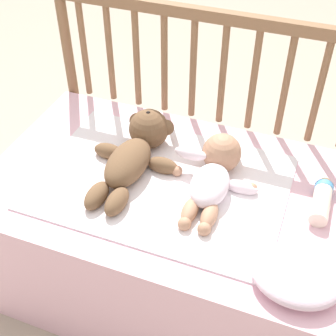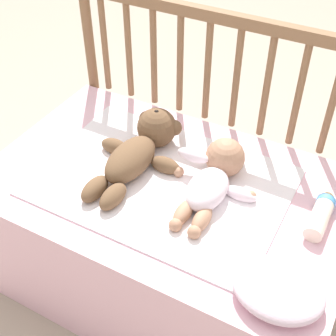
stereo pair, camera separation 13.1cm
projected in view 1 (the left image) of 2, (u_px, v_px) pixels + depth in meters
ground_plane at (168, 278)px, 1.66m from camera, size 12.00×12.00×0.00m
crib_mattress at (168, 235)px, 1.51m from camera, size 1.06×0.66×0.46m
crib_rail at (207, 86)px, 1.52m from camera, size 1.06×0.04×0.84m
blanket at (162, 182)px, 1.35m from camera, size 0.71×0.50×0.01m
teddy_bear at (136, 151)px, 1.39m from camera, size 0.27×0.41×0.13m
baby at (214, 173)px, 1.32m from camera, size 0.26×0.34×0.12m
baby_bottle at (322, 200)px, 1.27m from camera, size 0.05×0.17×0.05m
small_pillow at (296, 276)px, 1.08m from camera, size 0.21×0.18×0.06m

